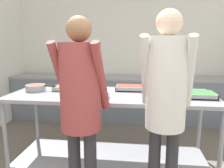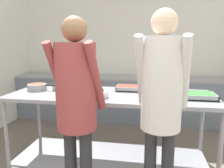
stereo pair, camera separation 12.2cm
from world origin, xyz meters
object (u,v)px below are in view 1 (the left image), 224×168
Objects in this scene: serving_tray_greens at (74,88)px; sauce_pan at (36,87)px; guest_serving_right at (81,96)px; serving_tray_vegetables at (133,88)px; plate_stack at (169,98)px; serving_tray_roast at (198,95)px; water_bottle at (61,70)px; broccoli_bowl at (99,94)px; guest_serving_left at (166,93)px.

sauce_pan is at bearing -164.75° from serving_tray_greens.
serving_tray_greens is 0.28× the size of guest_serving_right.
serving_tray_vegetables is 1.11m from guest_serving_right.
plate_stack is 0.41m from serving_tray_roast.
water_bottle reaches higher than serving_tray_greens.
serving_tray_greens is 1.93× the size of plate_stack.
broccoli_bowl is 0.13× the size of guest_serving_left.
serving_tray_greens is 1.23m from plate_stack.
serving_tray_roast is (1.96, -0.10, -0.02)m from sauce_pan.
sauce_pan is 0.48m from serving_tray_greens.
sauce_pan is 1.16m from guest_serving_right.
guest_serving_right is at bearing -175.80° from guest_serving_left.
serving_tray_vegetables is 0.25× the size of guest_serving_left.
water_bottle is (-1.51, 1.50, 0.03)m from serving_tray_vegetables.
sauce_pan is 1.25m from serving_tray_vegetables.
water_bottle is at bearing 126.12° from guest_serving_left.
plate_stack is (1.15, -0.45, 0.01)m from serving_tray_greens.
sauce_pan reaches higher than serving_tray_roast.
guest_serving_right is (-1.14, -0.73, 0.12)m from serving_tray_roast.
plate_stack is (1.61, -0.33, -0.01)m from sauce_pan.
serving_tray_vegetables is at bearing 106.63° from guest_serving_left.
plate_stack is (0.38, -0.52, 0.01)m from serving_tray_vegetables.
plate_stack is (0.75, -0.08, -0.01)m from broccoli_bowl.
broccoli_bowl is 0.13× the size of guest_serving_right.
sauce_pan is 1.55× the size of water_bottle.
serving_tray_roast is at bearing -8.54° from serving_tray_greens.
water_bottle is (-0.74, 1.57, 0.03)m from serving_tray_greens.
guest_serving_left is at bearing -122.67° from serving_tray_roast.
serving_tray_vegetables is 0.65m from plate_stack.
sauce_pan is 1.71m from guest_serving_left.
serving_tray_greens and serving_tray_vegetables have the same top height.
serving_tray_vegetables is at bearing -44.74° from water_bottle.
serving_tray_vegetables is 1.77× the size of plate_stack.
guest_serving_right is (0.34, -0.95, 0.12)m from serving_tray_greens.
guest_serving_right reaches higher than sauce_pan.
guest_serving_left is (0.29, -0.97, 0.16)m from serving_tray_vegetables.
guest_serving_left is 1.03× the size of guest_serving_right.
broccoli_bowl is (0.39, -0.37, 0.02)m from serving_tray_greens.
guest_serving_right is at bearing -148.24° from plate_stack.
water_bottle reaches higher than sauce_pan.
plate_stack is 2.77m from water_bottle.
guest_serving_right reaches higher than water_bottle.
serving_tray_roast is at bearing 32.46° from guest_serving_right.
serving_tray_vegetables is (0.77, 0.07, -0.00)m from serving_tray_greens.
serving_tray_greens and serving_tray_roast have the same top height.
plate_stack is at bearing -11.44° from sauce_pan.
broccoli_bowl is at bearing -172.21° from serving_tray_roast.
serving_tray_vegetables is 0.25× the size of guest_serving_right.
broccoli_bowl reaches higher than serving_tray_greens.
guest_serving_left is (-0.43, -0.68, 0.16)m from serving_tray_roast.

